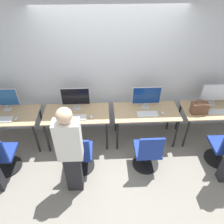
{
  "coord_description": "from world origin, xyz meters",
  "views": [
    {
      "loc": [
        -0.14,
        -2.89,
        3.27
      ],
      "look_at": [
        0.0,
        0.12,
        0.87
      ],
      "focal_mm": 35.0,
      "sensor_mm": 36.0,
      "label": 1
    }
  ],
  "objects_px": {
    "mouse_far_left": "(16,119)",
    "mouse_right": "(162,113)",
    "keyboard_right": "(147,114)",
    "office_chair_right": "(148,154)",
    "monitor_right": "(147,96)",
    "keyboard_left": "(76,118)",
    "keyboard_far_right": "(217,112)",
    "office_chair_far_right": "(224,149)",
    "handbag": "(199,108)",
    "mouse_left": "(91,117)",
    "office_chair_far_left": "(2,157)",
    "monitor_far_right": "(215,93)",
    "monitor_left": "(76,98)",
    "monitor_far_left": "(4,98)",
    "office_chair_left": "(80,156)",
    "person_left": "(70,150)"
  },
  "relations": [
    {
      "from": "office_chair_left",
      "to": "keyboard_left",
      "type": "bearing_deg",
      "value": 97.77
    },
    {
      "from": "monitor_far_left",
      "to": "keyboard_right",
      "type": "distance_m",
      "value": 2.67
    },
    {
      "from": "keyboard_far_right",
      "to": "keyboard_left",
      "type": "bearing_deg",
      "value": -179.07
    },
    {
      "from": "mouse_right",
      "to": "keyboard_right",
      "type": "bearing_deg",
      "value": -177.74
    },
    {
      "from": "keyboard_far_right",
      "to": "monitor_far_right",
      "type": "bearing_deg",
      "value": 90.0
    },
    {
      "from": "mouse_far_left",
      "to": "monitor_left",
      "type": "height_order",
      "value": "monitor_left"
    },
    {
      "from": "office_chair_far_left",
      "to": "person_left",
      "type": "height_order",
      "value": "person_left"
    },
    {
      "from": "office_chair_far_right",
      "to": "handbag",
      "type": "bearing_deg",
      "value": 121.75
    },
    {
      "from": "office_chair_far_right",
      "to": "office_chair_left",
      "type": "bearing_deg",
      "value": -179.17
    },
    {
      "from": "person_left",
      "to": "keyboard_far_right",
      "type": "relative_size",
      "value": 4.27
    },
    {
      "from": "keyboard_left",
      "to": "keyboard_right",
      "type": "height_order",
      "value": "same"
    },
    {
      "from": "person_left",
      "to": "keyboard_right",
      "type": "bearing_deg",
      "value": 36.71
    },
    {
      "from": "mouse_far_left",
      "to": "office_chair_far_left",
      "type": "distance_m",
      "value": 0.7
    },
    {
      "from": "mouse_left",
      "to": "office_chair_left",
      "type": "distance_m",
      "value": 0.72
    },
    {
      "from": "mouse_left",
      "to": "monitor_left",
      "type": "bearing_deg",
      "value": 133.68
    },
    {
      "from": "mouse_far_left",
      "to": "monitor_right",
      "type": "xyz_separation_m",
      "value": [
        2.39,
        0.25,
        0.23
      ]
    },
    {
      "from": "monitor_far_left",
      "to": "keyboard_far_right",
      "type": "relative_size",
      "value": 1.38
    },
    {
      "from": "mouse_far_left",
      "to": "keyboard_right",
      "type": "bearing_deg",
      "value": 0.59
    },
    {
      "from": "mouse_right",
      "to": "keyboard_far_right",
      "type": "relative_size",
      "value": 0.23
    },
    {
      "from": "office_chair_far_left",
      "to": "monitor_far_right",
      "type": "xyz_separation_m",
      "value": [
        3.9,
        0.84,
        0.63
      ]
    },
    {
      "from": "mouse_far_left",
      "to": "keyboard_far_right",
      "type": "height_order",
      "value": "mouse_far_left"
    },
    {
      "from": "monitor_far_right",
      "to": "office_chair_far_right",
      "type": "xyz_separation_m",
      "value": [
        -0.01,
        -0.84,
        -0.63
      ]
    },
    {
      "from": "monitor_left",
      "to": "monitor_far_left",
      "type": "bearing_deg",
      "value": 178.66
    },
    {
      "from": "person_left",
      "to": "keyboard_right",
      "type": "distance_m",
      "value": 1.64
    },
    {
      "from": "office_chair_far_right",
      "to": "handbag",
      "type": "relative_size",
      "value": 2.87
    },
    {
      "from": "office_chair_right",
      "to": "keyboard_far_right",
      "type": "distance_m",
      "value": 1.57
    },
    {
      "from": "keyboard_left",
      "to": "keyboard_far_right",
      "type": "distance_m",
      "value": 2.64
    },
    {
      "from": "mouse_far_left",
      "to": "monitor_right",
      "type": "bearing_deg",
      "value": 6.07
    },
    {
      "from": "office_chair_far_left",
      "to": "mouse_right",
      "type": "distance_m",
      "value": 2.94
    },
    {
      "from": "monitor_right",
      "to": "mouse_right",
      "type": "height_order",
      "value": "monitor_right"
    },
    {
      "from": "office_chair_far_left",
      "to": "monitor_right",
      "type": "height_order",
      "value": "monitor_right"
    },
    {
      "from": "mouse_left",
      "to": "mouse_right",
      "type": "xyz_separation_m",
      "value": [
        1.32,
        0.05,
        0.0
      ]
    },
    {
      "from": "keyboard_left",
      "to": "mouse_left",
      "type": "distance_m",
      "value": 0.28
    },
    {
      "from": "monitor_left",
      "to": "office_chair_left",
      "type": "distance_m",
      "value": 1.07
    },
    {
      "from": "keyboard_left",
      "to": "person_left",
      "type": "bearing_deg",
      "value": -88.91
    },
    {
      "from": "mouse_right",
      "to": "monitor_far_right",
      "type": "distance_m",
      "value": 1.09
    },
    {
      "from": "office_chair_right",
      "to": "handbag",
      "type": "distance_m",
      "value": 1.29
    },
    {
      "from": "monitor_left",
      "to": "keyboard_left",
      "type": "bearing_deg",
      "value": -90.0
    },
    {
      "from": "office_chair_left",
      "to": "monitor_far_left",
      "type": "bearing_deg",
      "value": 147.46
    },
    {
      "from": "keyboard_right",
      "to": "keyboard_far_right",
      "type": "relative_size",
      "value": 1.0
    },
    {
      "from": "office_chair_right",
      "to": "monitor_left",
      "type": "bearing_deg",
      "value": 145.3
    },
    {
      "from": "monitor_far_right",
      "to": "keyboard_far_right",
      "type": "height_order",
      "value": "monitor_far_right"
    },
    {
      "from": "monitor_far_left",
      "to": "mouse_far_left",
      "type": "relative_size",
      "value": 5.94
    },
    {
      "from": "mouse_right",
      "to": "office_chair_far_right",
      "type": "height_order",
      "value": "office_chair_far_right"
    },
    {
      "from": "office_chair_far_left",
      "to": "keyboard_left",
      "type": "height_order",
      "value": "office_chair_far_left"
    },
    {
      "from": "keyboard_right",
      "to": "office_chair_far_left",
      "type": "bearing_deg",
      "value": -167.54
    },
    {
      "from": "monitor_far_left",
      "to": "office_chair_right",
      "type": "relative_size",
      "value": 0.62
    },
    {
      "from": "mouse_far_left",
      "to": "office_chair_far_right",
      "type": "relative_size",
      "value": 0.1
    },
    {
      "from": "mouse_far_left",
      "to": "mouse_right",
      "type": "xyz_separation_m",
      "value": [
        2.67,
        0.04,
        0.0
      ]
    },
    {
      "from": "keyboard_right",
      "to": "office_chair_right",
      "type": "xyz_separation_m",
      "value": [
        -0.06,
        -0.62,
        -0.39
      ]
    }
  ]
}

